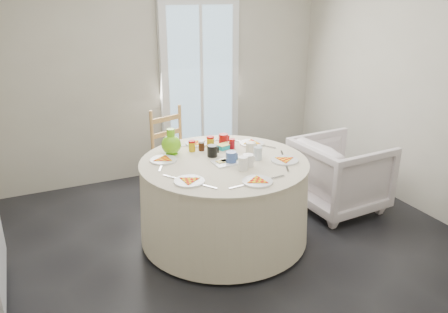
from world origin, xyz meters
name	(u,v)px	position (x,y,z in m)	size (l,w,h in m)	color
floor	(243,247)	(0.00, 0.00, 0.00)	(4.00, 4.00, 0.00)	black
wall_back	(167,68)	(0.00, 2.00, 1.30)	(4.00, 0.02, 2.60)	#BCB5A3
wall_right	(428,84)	(2.00, 0.00, 1.30)	(0.02, 4.00, 2.60)	#BCB5A3
glass_door	(200,87)	(0.40, 1.95, 1.05)	(1.00, 0.08, 2.10)	silver
table	(224,201)	(-0.08, 0.24, 0.38)	(1.51, 1.51, 0.77)	beige
wooden_chair	(177,155)	(-0.16, 1.29, 0.47)	(0.44, 0.42, 0.98)	tan
armchair	(340,173)	(1.25, 0.28, 0.39)	(0.80, 0.75, 0.83)	silver
place_settings	(224,160)	(-0.08, 0.24, 0.77)	(1.29, 1.29, 0.02)	silver
jar_cluster	(211,144)	(-0.07, 0.55, 0.82)	(0.42, 0.21, 0.12)	#A16D25
butter_tub	(224,146)	(0.05, 0.52, 0.79)	(0.12, 0.09, 0.05)	#119FAA
green_pitcher	(171,142)	(-0.44, 0.60, 0.87)	(0.18, 0.18, 0.23)	#6CC715
cheese_platter	(229,161)	(-0.06, 0.19, 0.77)	(0.28, 0.18, 0.04)	silver
mugs_glasses	(236,152)	(0.05, 0.27, 0.81)	(0.69, 0.69, 0.13)	gray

